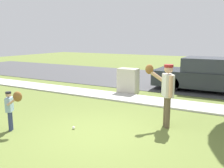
{
  "coord_description": "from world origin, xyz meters",
  "views": [
    {
      "loc": [
        3.13,
        -4.92,
        2.37
      ],
      "look_at": [
        -0.33,
        1.4,
        1.0
      ],
      "focal_mm": 39.28,
      "sensor_mm": 36.0,
      "label": 1
    }
  ],
  "objects_px": {
    "utility_cabinet": "(128,81)",
    "baseball": "(74,128)",
    "person_child": "(12,105)",
    "parked_pickup_dark": "(212,76)",
    "person_adult": "(166,88)"
  },
  "relations": [
    {
      "from": "utility_cabinet",
      "to": "baseball",
      "type": "bearing_deg",
      "value": -83.16
    },
    {
      "from": "person_child",
      "to": "parked_pickup_dark",
      "type": "relative_size",
      "value": 0.2
    },
    {
      "from": "baseball",
      "to": "parked_pickup_dark",
      "type": "bearing_deg",
      "value": 69.09
    },
    {
      "from": "utility_cabinet",
      "to": "parked_pickup_dark",
      "type": "xyz_separation_m",
      "value": [
        3.11,
        2.18,
        0.13
      ]
    },
    {
      "from": "baseball",
      "to": "utility_cabinet",
      "type": "xyz_separation_m",
      "value": [
        -0.54,
        4.53,
        0.5
      ]
    },
    {
      "from": "utility_cabinet",
      "to": "parked_pickup_dark",
      "type": "distance_m",
      "value": 3.8
    },
    {
      "from": "person_child",
      "to": "baseball",
      "type": "bearing_deg",
      "value": 0.72
    },
    {
      "from": "person_child",
      "to": "utility_cabinet",
      "type": "distance_m",
      "value": 5.42
    },
    {
      "from": "person_adult",
      "to": "parked_pickup_dark",
      "type": "relative_size",
      "value": 0.32
    },
    {
      "from": "person_adult",
      "to": "parked_pickup_dark",
      "type": "height_order",
      "value": "person_adult"
    },
    {
      "from": "person_adult",
      "to": "parked_pickup_dark",
      "type": "distance_m",
      "value": 5.4
    },
    {
      "from": "baseball",
      "to": "parked_pickup_dark",
      "type": "xyz_separation_m",
      "value": [
        2.56,
        6.71,
        0.64
      ]
    },
    {
      "from": "person_adult",
      "to": "parked_pickup_dark",
      "type": "xyz_separation_m",
      "value": [
        0.52,
        5.37,
        -0.38
      ]
    },
    {
      "from": "person_adult",
      "to": "person_child",
      "type": "xyz_separation_m",
      "value": [
        -3.33,
        -2.18,
        -0.36
      ]
    },
    {
      "from": "person_adult",
      "to": "baseball",
      "type": "height_order",
      "value": "person_adult"
    }
  ]
}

